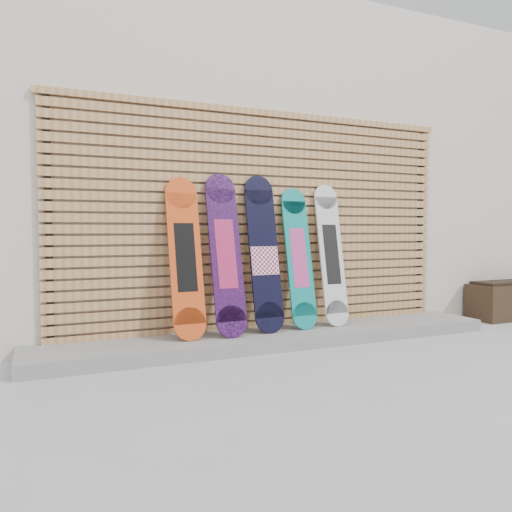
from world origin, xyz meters
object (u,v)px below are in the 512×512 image
object	(u,v)px
planter_box	(509,300)
snowboard_2	(264,254)
snowboard_0	(185,257)
snowboard_4	(331,254)
snowboard_1	(226,254)
snowboard_3	(299,258)

from	to	relation	value
planter_box	snowboard_2	world-z (taller)	snowboard_2
snowboard_0	snowboard_4	size ratio (longest dim) A/B	1.01
snowboard_2	snowboard_0	bearing A→B (deg)	-179.80
snowboard_1	snowboard_4	bearing A→B (deg)	2.05
snowboard_0	snowboard_3	bearing A→B (deg)	0.71
snowboard_1	snowboard_3	world-z (taller)	snowboard_1
snowboard_1	snowboard_3	bearing A→B (deg)	2.40
snowboard_0	snowboard_4	bearing A→B (deg)	0.86
snowboard_1	snowboard_2	distance (m)	0.40
snowboard_2	snowboard_4	world-z (taller)	snowboard_2
snowboard_2	snowboard_3	distance (m)	0.39
snowboard_0	snowboard_1	world-z (taller)	snowboard_1
planter_box	snowboard_2	size ratio (longest dim) A/B	0.69
snowboard_0	snowboard_2	xyz separation A→B (m)	(0.78, 0.00, 0.01)
snowboard_2	planter_box	bearing A→B (deg)	-0.26
snowboard_2	snowboard_3	bearing A→B (deg)	1.75
snowboard_4	snowboard_2	bearing A→B (deg)	-178.46
snowboard_0	snowboard_3	distance (m)	1.17
snowboard_1	snowboard_2	bearing A→B (deg)	3.03
planter_box	snowboard_4	distance (m)	2.63
snowboard_3	snowboard_4	world-z (taller)	snowboard_4
planter_box	snowboard_0	size ratio (longest dim) A/B	0.71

